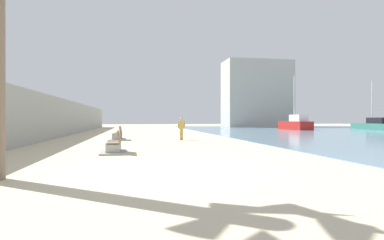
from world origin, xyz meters
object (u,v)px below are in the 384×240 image
at_px(boat_outer, 375,125).
at_px(bench_near, 114,148).
at_px(bench_far, 118,137).
at_px(person_walking, 181,127).
at_px(boat_far_right, 296,124).

bearing_deg(boat_outer, bench_near, -144.23).
bearing_deg(boat_outer, bench_far, -156.08).
height_order(bench_near, person_walking, person_walking).
bearing_deg(bench_far, bench_near, -87.88).
xyz_separation_m(bench_near, boat_far_right, (21.92, 25.09, 0.58)).
distance_m(bench_near, bench_far, 8.78).
bearing_deg(person_walking, boat_far_right, 44.20).
bearing_deg(boat_far_right, boat_outer, -10.31).
distance_m(bench_near, boat_far_right, 33.33).
relative_size(bench_far, boat_outer, 0.27).
relative_size(bench_far, person_walking, 1.33).
relative_size(bench_far, boat_far_right, 0.29).
xyz_separation_m(boat_far_right, boat_outer, (10.31, -1.87, -0.16)).
bearing_deg(boat_outer, person_walking, -151.20).
bearing_deg(person_walking, bench_far, 166.65).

